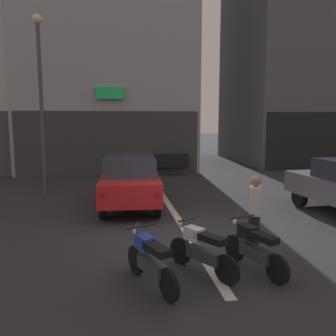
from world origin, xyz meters
The scene contains 10 objects.
ground_plane centered at (0.00, 0.00, 0.00)m, with size 120.00×120.00×0.00m, color #2B2B30.
lane_centre_line centered at (0.00, 6.00, 0.00)m, with size 0.20×18.00×0.01m, color silver.
building_far_right centered at (11.73, 14.20, 7.45)m, with size 10.85×8.25×14.93m.
car_red_crossing_near centered at (-1.26, 3.13, 0.89)m, with size 1.98×4.19×1.64m.
car_black_down_street centered at (1.02, 11.19, 0.89)m, with size 1.94×4.17×1.64m.
street_lamp centered at (-4.34, 5.63, 3.97)m, with size 0.36×0.36×6.49m.
motorcycle_blue_row_leftmost centered at (-1.20, -2.31, 0.46)m, with size 0.75×1.57×0.98m.
motorcycle_white_row_left_mid centered at (-0.22, -1.96, 0.46)m, with size 0.95×1.45×0.98m.
motorcycle_black_row_centre centered at (0.76, -2.02, 0.46)m, with size 0.68×1.60×0.98m.
person_by_motorcycles centered at (1.07, -1.27, 0.86)m, with size 0.35×0.42×1.67m.
Camera 1 is at (-1.77, -7.85, 2.80)m, focal length 37.20 mm.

